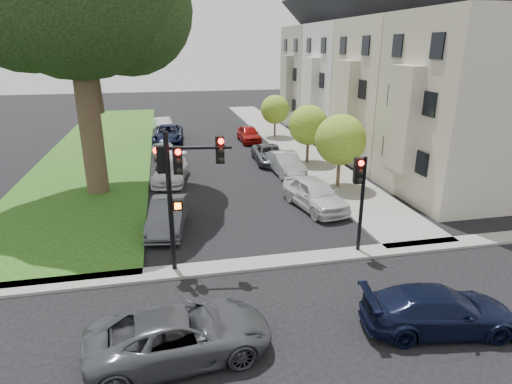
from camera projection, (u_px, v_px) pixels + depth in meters
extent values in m
plane|color=black|center=(286.00, 290.00, 15.18)|extent=(140.00, 140.00, 0.00)
cube|color=#163B11|center=(102.00, 149.00, 35.55)|extent=(8.00, 44.00, 0.12)
cube|color=slate|center=(285.00, 140.00, 38.68)|extent=(3.50, 44.00, 0.12)
cube|color=slate|center=(272.00, 262.00, 17.00)|extent=(60.00, 1.00, 0.12)
cube|color=beige|center=(467.00, 107.00, 23.42)|extent=(7.00, 7.40, 10.00)
cube|color=beige|center=(402.00, 119.00, 22.82)|extent=(0.70, 2.20, 5.50)
cube|color=black|center=(410.00, 100.00, 22.55)|extent=(0.08, 3.60, 6.00)
cube|color=tan|center=(397.00, 93.00, 30.35)|extent=(7.00, 7.40, 10.00)
cube|color=tan|center=(346.00, 102.00, 29.75)|extent=(0.70, 2.20, 5.50)
cube|color=black|center=(351.00, 87.00, 29.48)|extent=(0.08, 3.60, 6.00)
cube|color=beige|center=(353.00, 84.00, 37.28)|extent=(7.00, 7.40, 10.00)
cube|color=beige|center=(310.00, 91.00, 36.68)|extent=(0.70, 2.20, 5.50)
cube|color=black|center=(314.00, 79.00, 36.41)|extent=(0.08, 3.60, 6.00)
cube|color=gray|center=(322.00, 78.00, 44.21)|extent=(7.00, 7.40, 10.00)
cube|color=gray|center=(286.00, 83.00, 43.61)|extent=(0.70, 2.20, 5.50)
cube|color=black|center=(289.00, 73.00, 43.34)|extent=(0.08, 3.60, 6.00)
cylinder|color=brown|center=(89.00, 117.00, 23.64)|extent=(1.23, 1.23, 8.97)
sphere|color=black|center=(127.00, 9.00, 23.34)|extent=(7.17, 7.17, 7.17)
cylinder|color=brown|center=(338.00, 171.00, 25.60)|extent=(0.21, 0.21, 2.13)
sphere|color=#487520|center=(340.00, 140.00, 24.98)|extent=(2.99, 2.99, 2.99)
cylinder|color=brown|center=(307.00, 150.00, 30.94)|extent=(0.20, 0.20, 2.03)
sphere|color=#487520|center=(308.00, 125.00, 30.34)|extent=(2.85, 2.85, 2.85)
cylinder|color=brown|center=(275.00, 128.00, 39.70)|extent=(0.19, 0.19, 1.88)
sphere|color=#487520|center=(275.00, 109.00, 39.15)|extent=(2.63, 2.63, 2.63)
cylinder|color=black|center=(170.00, 205.00, 15.57)|extent=(0.21, 0.21, 5.42)
cylinder|color=black|center=(199.00, 148.00, 15.12)|extent=(2.29, 0.46, 0.13)
cube|color=black|center=(178.00, 160.00, 15.10)|extent=(0.35, 0.31, 0.99)
cube|color=black|center=(220.00, 150.00, 15.30)|extent=(0.35, 0.31, 0.99)
cube|color=black|center=(161.00, 159.00, 15.22)|extent=(0.31, 0.35, 0.99)
sphere|color=#FF0C05|center=(177.00, 152.00, 14.84)|extent=(0.21, 0.21, 0.21)
sphere|color=black|center=(178.00, 171.00, 15.06)|extent=(0.21, 0.21, 0.21)
cube|color=black|center=(178.00, 205.00, 15.62)|extent=(0.40, 0.31, 0.40)
cube|color=#FF5905|center=(178.00, 206.00, 15.49)|extent=(0.23, 0.03, 0.23)
cylinder|color=black|center=(361.00, 206.00, 17.29)|extent=(0.17, 0.17, 4.12)
cube|color=black|center=(358.00, 171.00, 16.74)|extent=(0.37, 0.33, 1.03)
sphere|color=#FF0C05|center=(361.00, 163.00, 16.47)|extent=(0.22, 0.22, 0.22)
imported|color=#3F4247|center=(180.00, 334.00, 11.75)|extent=(5.32, 2.90, 1.41)
imported|color=black|center=(439.00, 310.00, 12.89)|extent=(4.88, 2.60, 1.35)
imported|color=silver|center=(315.00, 194.00, 22.51)|extent=(2.73, 4.98, 1.61)
imported|color=#999BA0|center=(286.00, 164.00, 28.55)|extent=(1.74, 4.49, 1.46)
imported|color=#3F4247|center=(269.00, 154.00, 31.41)|extent=(2.30, 4.66, 1.27)
imported|color=maroon|center=(249.00, 134.00, 38.07)|extent=(1.74, 4.20, 1.42)
imported|color=#3F4247|center=(168.00, 215.00, 19.90)|extent=(2.13, 4.55, 1.44)
imported|color=silver|center=(171.00, 170.00, 27.09)|extent=(2.69, 5.06, 1.40)
imported|color=#999BA0|center=(166.00, 152.00, 31.68)|extent=(2.43, 4.30, 1.38)
imported|color=black|center=(168.00, 134.00, 37.72)|extent=(2.88, 5.69, 1.54)
imported|color=silver|center=(163.00, 125.00, 42.25)|extent=(2.21, 4.47, 1.41)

